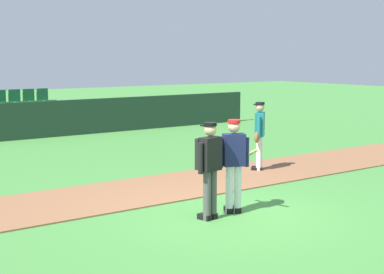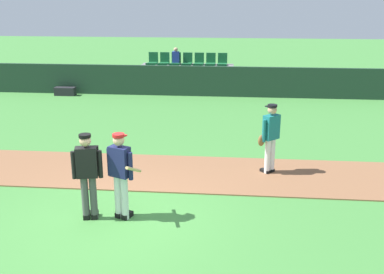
% 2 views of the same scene
% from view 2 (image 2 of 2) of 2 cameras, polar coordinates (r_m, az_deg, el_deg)
% --- Properties ---
extents(ground_plane, '(80.00, 80.00, 0.00)m').
position_cam_2_polar(ground_plane, '(9.30, -9.52, -10.17)').
color(ground_plane, '#42843A').
extents(infield_dirt_path, '(28.00, 2.42, 0.03)m').
position_cam_2_polar(infield_dirt_path, '(11.57, -6.31, -4.29)').
color(infield_dirt_path, brown).
rests_on(infield_dirt_path, ground).
extents(dugout_fence, '(20.00, 0.16, 1.31)m').
position_cam_2_polar(dugout_fence, '(20.11, -1.13, 7.03)').
color(dugout_fence, '#1E3828').
rests_on(dugout_fence, ground).
extents(stadium_bleachers, '(4.45, 2.10, 1.90)m').
position_cam_2_polar(stadium_bleachers, '(21.56, -0.69, 7.28)').
color(stadium_bleachers, slate).
rests_on(stadium_bleachers, ground).
extents(batter_navy_jersey, '(0.61, 0.80, 1.76)m').
position_cam_2_polar(batter_navy_jersey, '(8.96, -8.90, -4.44)').
color(batter_navy_jersey, white).
rests_on(batter_navy_jersey, ground).
extents(umpire_home_plate, '(0.58, 0.36, 1.76)m').
position_cam_2_polar(umpire_home_plate, '(9.05, -12.92, -4.23)').
color(umpire_home_plate, '#4C4C4C').
rests_on(umpire_home_plate, ground).
extents(runner_teal_jersey, '(0.57, 0.49, 1.76)m').
position_cam_2_polar(runner_teal_jersey, '(11.26, 9.75, 0.06)').
color(runner_teal_jersey, white).
rests_on(runner_teal_jersey, ground).
extents(equipment_bag, '(0.90, 0.36, 0.36)m').
position_cam_2_polar(equipment_bag, '(21.01, -15.57, 5.52)').
color(equipment_bag, '#232328').
rests_on(equipment_bag, ground).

